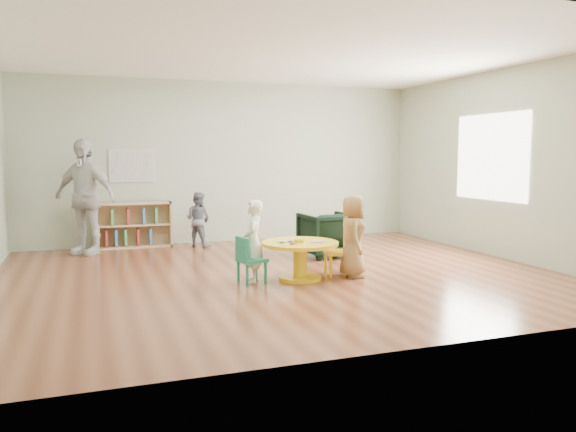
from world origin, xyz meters
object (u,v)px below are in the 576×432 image
object	(u,v)px
child_right	(353,236)
toddler	(198,220)
adult_caretaker	(85,197)
armchair	(327,234)
kid_chair_right	(341,251)
kid_chair_left	(249,259)
activity_table	(300,254)
bookshelf	(134,225)
child_left	(253,241)

from	to	relation	value
child_right	toddler	size ratio (longest dim) A/B	1.13
toddler	adult_caretaker	distance (m)	1.82
armchair	toddler	world-z (taller)	toddler
kid_chair_right	toddler	bearing A→B (deg)	33.96
kid_chair_left	kid_chair_right	bearing A→B (deg)	83.04
activity_table	toddler	size ratio (longest dim) A/B	1.03
child_right	toddler	xyz separation A→B (m)	(-1.41, 2.94, -0.06)
child_right	toddler	world-z (taller)	child_right
activity_table	bookshelf	world-z (taller)	bookshelf
bookshelf	child_right	world-z (taller)	child_right
kid_chair_right	child_left	xyz separation A→B (m)	(-1.17, -0.01, 0.19)
activity_table	kid_chair_left	bearing A→B (deg)	179.21
child_right	toddler	bearing A→B (deg)	44.00
bookshelf	kid_chair_right	bearing A→B (deg)	-53.28
armchair	toddler	distance (m)	2.26
adult_caretaker	child_right	bearing A→B (deg)	-4.84
kid_chair_left	child_left	world-z (taller)	child_left
activity_table	armchair	bearing A→B (deg)	55.21
child_left	child_right	xyz separation A→B (m)	(1.26, -0.14, 0.02)
adult_caretaker	activity_table	bearing A→B (deg)	-11.12
kid_chair_left	armchair	bearing A→B (deg)	119.51
child_right	child_left	bearing A→B (deg)	101.94
bookshelf	child_left	size ratio (longest dim) A/B	1.20
child_left	child_right	distance (m)	1.27
child_left	adult_caretaker	world-z (taller)	adult_caretaker
bookshelf	child_left	xyz separation A→B (m)	(1.17, -3.15, 0.13)
child_left	adult_caretaker	bearing A→B (deg)	-124.95
kid_chair_right	child_right	distance (m)	0.27
bookshelf	armchair	xyz separation A→B (m)	(2.70, -1.86, -0.03)
bookshelf	child_right	bearing A→B (deg)	-53.60
kid_chair_right	child_right	world-z (taller)	child_right
activity_table	kid_chair_left	world-z (taller)	kid_chair_left
kid_chair_left	bookshelf	size ratio (longest dim) A/B	0.47
child_left	adult_caretaker	xyz separation A→B (m)	(-1.91, 2.70, 0.39)
child_right	toddler	distance (m)	3.26
child_left	kid_chair_left	bearing A→B (deg)	-28.23
child_right	bookshelf	bearing A→B (deg)	54.86
adult_caretaker	toddler	bearing A→B (deg)	40.32
armchair	child_right	xyz separation A→B (m)	(-0.27, -1.44, 0.18)
bookshelf	armchair	bearing A→B (deg)	-34.52
activity_table	bookshelf	distance (m)	3.67
kid_chair_right	bookshelf	xyz separation A→B (m)	(-2.34, 3.14, 0.05)
bookshelf	child_left	world-z (taller)	child_left
kid_chair_left	kid_chair_right	size ratio (longest dim) A/B	0.97
kid_chair_left	child_left	bearing A→B (deg)	121.31
kid_chair_left	bookshelf	bearing A→B (deg)	-172.10
kid_chair_right	armchair	size ratio (longest dim) A/B	0.79
kid_chair_left	child_right	world-z (taller)	child_right
child_left	adult_caretaker	distance (m)	3.33
kid_chair_left	child_right	bearing A→B (deg)	76.09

